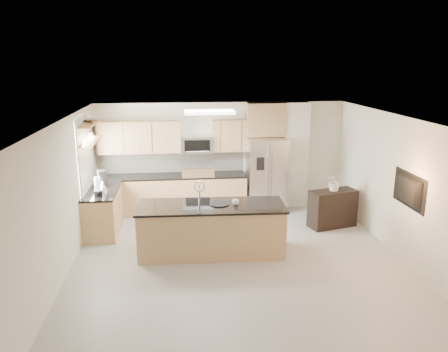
{
  "coord_description": "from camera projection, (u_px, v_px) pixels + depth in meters",
  "views": [
    {
      "loc": [
        -1.06,
        -7.18,
        3.56
      ],
      "look_at": [
        -0.14,
        1.3,
        1.3
      ],
      "focal_mm": 35.0,
      "sensor_mm": 36.0,
      "label": 1
    }
  ],
  "objects": [
    {
      "name": "coffee_maker",
      "position": [
        103.0,
        179.0,
        9.44
      ],
      "size": [
        0.24,
        0.27,
        0.35
      ],
      "color": "black",
      "rests_on": "left_counter"
    },
    {
      "name": "window",
      "position": [
        84.0,
        157.0,
        8.97
      ],
      "size": [
        0.04,
        1.15,
        1.65
      ],
      "color": "white",
      "rests_on": "wall_left"
    },
    {
      "name": "wall_left",
      "position": [
        62.0,
        201.0,
        7.28
      ],
      "size": [
        0.02,
        6.5,
        2.6
      ],
      "primitive_type": "cube",
      "color": "silver",
      "rests_on": "floor"
    },
    {
      "name": "shelf_lower",
      "position": [
        90.0,
        141.0,
        9.01
      ],
      "size": [
        0.3,
        1.2,
        0.04
      ],
      "primitive_type": "cube",
      "color": "brown",
      "rests_on": "wall_left"
    },
    {
      "name": "ceiling",
      "position": [
        241.0,
        120.0,
        7.26
      ],
      "size": [
        6.0,
        6.5,
        0.02
      ],
      "primitive_type": "cube",
      "color": "silver",
      "rests_on": "wall_back"
    },
    {
      "name": "ceiling_fixture",
      "position": [
        209.0,
        112.0,
        8.77
      ],
      "size": [
        1.0,
        0.5,
        0.06
      ],
      "primitive_type": "cube",
      "color": "white",
      "rests_on": "ceiling"
    },
    {
      "name": "bowl",
      "position": [
        89.0,
        120.0,
        8.98
      ],
      "size": [
        0.37,
        0.37,
        0.08
      ],
      "primitive_type": "imported",
      "rotation": [
        0.0,
        0.0,
        -0.11
      ],
      "color": "silver",
      "rests_on": "shelf_upper"
    },
    {
      "name": "blender",
      "position": [
        98.0,
        188.0,
        8.75
      ],
      "size": [
        0.17,
        0.17,
        0.39
      ],
      "color": "black",
      "rests_on": "left_counter"
    },
    {
      "name": "wall_right",
      "position": [
        404.0,
        189.0,
        7.91
      ],
      "size": [
        0.02,
        6.5,
        2.6
      ],
      "primitive_type": "cube",
      "color": "silver",
      "rests_on": "floor"
    },
    {
      "name": "back_counter",
      "position": [
        172.0,
        193.0,
        10.5
      ],
      "size": [
        3.55,
        0.66,
        1.44
      ],
      "color": "tan",
      "rests_on": "floor"
    },
    {
      "name": "partition_column",
      "position": [
        295.0,
        155.0,
        10.76
      ],
      "size": [
        0.6,
        0.3,
        2.6
      ],
      "primitive_type": "cube",
      "color": "silver",
      "rests_on": "floor"
    },
    {
      "name": "floor",
      "position": [
        239.0,
        263.0,
        7.93
      ],
      "size": [
        6.5,
        6.5,
        0.0
      ],
      "primitive_type": "plane",
      "color": "#AFACA7",
      "rests_on": "ground"
    },
    {
      "name": "microwave",
      "position": [
        197.0,
        144.0,
        10.37
      ],
      "size": [
        0.76,
        0.4,
        0.4
      ],
      "color": "silver",
      "rests_on": "upper_cabinets"
    },
    {
      "name": "wall_front",
      "position": [
        285.0,
        289.0,
        4.47
      ],
      "size": [
        6.0,
        0.02,
        2.6
      ],
      "primitive_type": "cube",
      "color": "silver",
      "rests_on": "floor"
    },
    {
      "name": "refrigerator",
      "position": [
        266.0,
        174.0,
        10.57
      ],
      "size": [
        0.92,
        0.78,
        1.78
      ],
      "color": "silver",
      "rests_on": "floor"
    },
    {
      "name": "cup",
      "position": [
        235.0,
        202.0,
        8.14
      ],
      "size": [
        0.16,
        0.16,
        0.1
      ],
      "primitive_type": "imported",
      "rotation": [
        0.0,
        0.0,
        -0.28
      ],
      "color": "white",
      "rests_on": "island"
    },
    {
      "name": "upper_cabinets",
      "position": [
        167.0,
        137.0,
        10.29
      ],
      "size": [
        3.5,
        0.33,
        0.75
      ],
      "color": "tan",
      "rests_on": "wall_back"
    },
    {
      "name": "island",
      "position": [
        211.0,
        229.0,
        8.25
      ],
      "size": [
        2.8,
        1.1,
        1.38
      ],
      "rotation": [
        0.0,
        0.0,
        -0.04
      ],
      "color": "tan",
      "rests_on": "floor"
    },
    {
      "name": "range",
      "position": [
        198.0,
        192.0,
        10.55
      ],
      "size": [
        0.76,
        0.64,
        1.14
      ],
      "color": "black",
      "rests_on": "floor"
    },
    {
      "name": "left_counter",
      "position": [
        103.0,
        211.0,
        9.31
      ],
      "size": [
        0.66,
        1.5,
        0.92
      ],
      "color": "tan",
      "rests_on": "floor"
    },
    {
      "name": "platter",
      "position": [
        219.0,
        204.0,
        8.17
      ],
      "size": [
        0.49,
        0.49,
        0.02
      ],
      "primitive_type": "cylinder",
      "rotation": [
        0.0,
        0.0,
        -0.41
      ],
      "color": "black",
      "rests_on": "island"
    },
    {
      "name": "flower_vase",
      "position": [
        335.0,
        177.0,
        9.41
      ],
      "size": [
        0.64,
        0.58,
        0.62
      ],
      "primitive_type": "imported",
      "rotation": [
        0.0,
        0.0,
        0.17
      ],
      "color": "white",
      "rests_on": "credenza"
    },
    {
      "name": "shelf_upper",
      "position": [
        89.0,
        123.0,
        8.91
      ],
      "size": [
        0.3,
        1.2,
        0.04
      ],
      "primitive_type": "cube",
      "color": "brown",
      "rests_on": "wall_left"
    },
    {
      "name": "kettle",
      "position": [
        103.0,
        186.0,
        9.06
      ],
      "size": [
        0.22,
        0.22,
        0.27
      ],
      "color": "silver",
      "rests_on": "left_counter"
    },
    {
      "name": "wall_back",
      "position": [
        221.0,
        156.0,
        10.72
      ],
      "size": [
        6.0,
        0.02,
        2.6
      ],
      "primitive_type": "cube",
      "color": "silver",
      "rests_on": "floor"
    },
    {
      "name": "credenza",
      "position": [
        333.0,
        209.0,
        9.59
      ],
      "size": [
        1.11,
        0.69,
        0.82
      ],
      "primitive_type": "cube",
      "rotation": [
        0.0,
        0.0,
        0.27
      ],
      "color": "black",
      "rests_on": "floor"
    },
    {
      "name": "television",
      "position": [
        405.0,
        190.0,
        7.69
      ],
      "size": [
        0.14,
        1.08,
        0.62
      ],
      "primitive_type": "imported",
      "rotation": [
        0.0,
        0.0,
        1.57
      ],
      "color": "black",
      "rests_on": "wall_right"
    }
  ]
}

